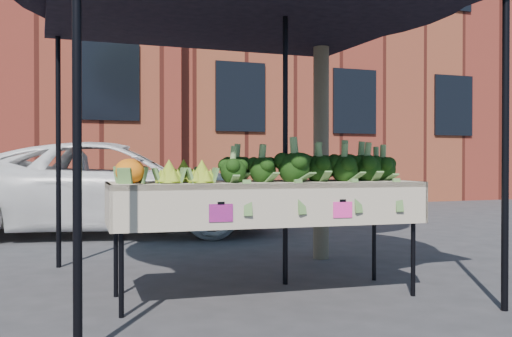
{
  "coord_description": "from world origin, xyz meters",
  "views": [
    {
      "loc": [
        -1.9,
        -4.34,
        1.06
      ],
      "look_at": [
        -0.23,
        0.13,
        1.0
      ],
      "focal_mm": 41.24,
      "sensor_mm": 36.0,
      "label": 1
    }
  ],
  "objects_px": {
    "vehicle": "(114,70)",
    "canopy": "(244,125)",
    "table": "(265,239)",
    "street_tree": "(321,33)"
  },
  "relations": [
    {
      "from": "canopy",
      "to": "street_tree",
      "type": "xyz_separation_m",
      "value": [
        1.24,
        1.01,
        1.09
      ]
    },
    {
      "from": "vehicle",
      "to": "street_tree",
      "type": "height_order",
      "value": "street_tree"
    },
    {
      "from": "vehicle",
      "to": "street_tree",
      "type": "relative_size",
      "value": 0.98
    },
    {
      "from": "table",
      "to": "street_tree",
      "type": "distance_m",
      "value": 2.76
    },
    {
      "from": "canopy",
      "to": "table",
      "type": "bearing_deg",
      "value": -87.53
    },
    {
      "from": "table",
      "to": "vehicle",
      "type": "xyz_separation_m",
      "value": [
        -0.6,
        4.57,
        1.96
      ]
    },
    {
      "from": "vehicle",
      "to": "canopy",
      "type": "bearing_deg",
      "value": -159.42
    },
    {
      "from": "canopy",
      "to": "vehicle",
      "type": "xyz_separation_m",
      "value": [
        -0.58,
        4.12,
        1.04
      ]
    },
    {
      "from": "canopy",
      "to": "vehicle",
      "type": "distance_m",
      "value": 4.29
    },
    {
      "from": "street_tree",
      "to": "canopy",
      "type": "bearing_deg",
      "value": -140.91
    }
  ]
}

